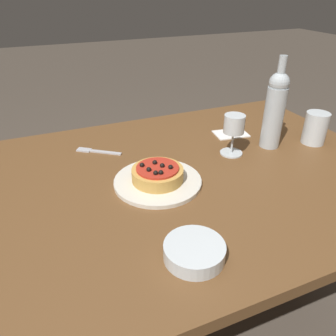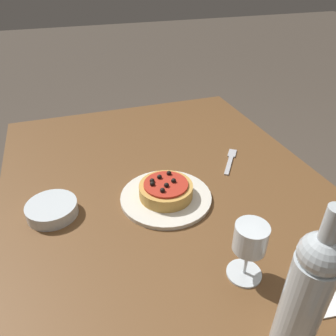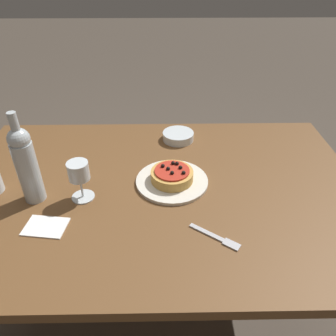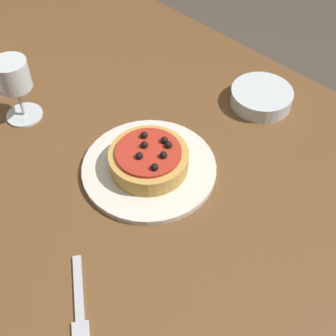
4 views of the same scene
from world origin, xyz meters
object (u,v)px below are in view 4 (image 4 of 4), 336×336
at_px(pizza, 149,159).
at_px(fork, 80,309).
at_px(dining_table, 126,187).
at_px(side_bowl, 261,97).
at_px(wine_glass, 13,79).
at_px(dinner_plate, 149,168).

height_order(pizza, fork, pizza).
height_order(dining_table, pizza, pizza).
bearing_deg(side_bowl, wine_glass, 48.76).
bearing_deg(wine_glass, fork, 155.65).
distance_m(wine_glass, fork, 0.48).
height_order(dining_table, dinner_plate, dinner_plate).
bearing_deg(wine_glass, pizza, -165.53).
distance_m(pizza, wine_glass, 0.32).
xyz_separation_m(dining_table, pizza, (-0.05, -0.02, 0.11)).
xyz_separation_m(side_bowl, fork, (-0.09, 0.58, -0.01)).
bearing_deg(pizza, wine_glass, 14.47).
distance_m(dinner_plate, fork, 0.30).
distance_m(dining_table, fork, 0.32).
bearing_deg(fork, dinner_plate, 150.76).
xyz_separation_m(wine_glass, fork, (-0.43, 0.19, -0.10)).
bearing_deg(fork, pizza, 150.72).
xyz_separation_m(dining_table, side_bowl, (-0.09, -0.33, 0.09)).
relative_size(dining_table, wine_glass, 10.36).
bearing_deg(pizza, dinner_plate, 53.91).
bearing_deg(side_bowl, fork, 98.83).
bearing_deg(dinner_plate, fork, 114.79).
relative_size(dining_table, dinner_plate, 5.63).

